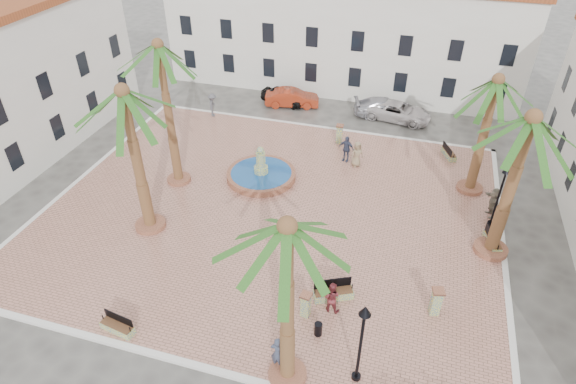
# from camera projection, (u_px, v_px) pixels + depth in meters

# --- Properties ---
(ground) EXTENTS (120.00, 120.00, 0.00)m
(ground) POSITION_uv_depth(u_px,v_px,m) (272.00, 211.00, 28.72)
(ground) COLOR #56544F
(ground) RESTS_ON ground
(plaza) EXTENTS (26.00, 22.00, 0.15)m
(plaza) POSITION_uv_depth(u_px,v_px,m) (272.00, 210.00, 28.68)
(plaza) COLOR #B27562
(plaza) RESTS_ON ground
(kerb_n) EXTENTS (26.30, 0.30, 0.16)m
(kerb_n) POSITION_uv_depth(u_px,v_px,m) (316.00, 127.00, 37.25)
(kerb_n) COLOR silver
(kerb_n) RESTS_ON ground
(kerb_s) EXTENTS (26.30, 0.30, 0.16)m
(kerb_s) POSITION_uv_depth(u_px,v_px,m) (190.00, 364.00, 20.09)
(kerb_s) COLOR silver
(kerb_s) RESTS_ON ground
(kerb_e) EXTENTS (0.30, 22.30, 0.16)m
(kerb_e) POSITION_uv_depth(u_px,v_px,m) (503.00, 252.00, 25.66)
(kerb_e) COLOR silver
(kerb_e) RESTS_ON ground
(kerb_w) EXTENTS (0.30, 22.30, 0.16)m
(kerb_w) POSITION_uv_depth(u_px,v_px,m) (85.00, 176.00, 31.69)
(kerb_w) COLOR silver
(kerb_w) RESTS_ON ground
(building_north) EXTENTS (30.40, 7.40, 9.50)m
(building_north) POSITION_uv_depth(u_px,v_px,m) (343.00, 32.00, 41.55)
(building_north) COLOR silver
(building_north) RESTS_ON ground
(fountain) EXTENTS (4.48, 4.48, 2.31)m
(fountain) POSITION_uv_depth(u_px,v_px,m) (261.00, 174.00, 31.17)
(fountain) COLOR #9D5B41
(fountain) RESTS_ON plaza
(palm_nw) EXTENTS (4.87, 4.87, 9.23)m
(palm_nw) POSITION_uv_depth(u_px,v_px,m) (160.00, 60.00, 26.46)
(palm_nw) COLOR #9D5B41
(palm_nw) RESTS_ON plaza
(palm_sw) EXTENTS (5.52, 5.52, 8.61)m
(palm_sw) POSITION_uv_depth(u_px,v_px,m) (126.00, 109.00, 23.09)
(palm_sw) COLOR #9D5B41
(palm_sw) RESTS_ON plaza
(palm_s) EXTENTS (5.07, 5.07, 8.22)m
(palm_s) POSITION_uv_depth(u_px,v_px,m) (287.00, 247.00, 15.50)
(palm_s) COLOR #9D5B41
(palm_s) RESTS_ON plaza
(palm_e) EXTENTS (5.74, 5.74, 8.28)m
(palm_e) POSITION_uv_depth(u_px,v_px,m) (527.00, 136.00, 21.62)
(palm_e) COLOR #9D5B41
(palm_e) RESTS_ON plaza
(palm_ne) EXTENTS (5.19, 5.19, 7.65)m
(palm_ne) POSITION_uv_depth(u_px,v_px,m) (495.00, 94.00, 26.57)
(palm_ne) COLOR #9D5B41
(palm_ne) RESTS_ON plaza
(bench_s) EXTENTS (1.68, 0.75, 0.86)m
(bench_s) POSITION_uv_depth(u_px,v_px,m) (118.00, 327.00, 21.27)
(bench_s) COLOR #8A9A67
(bench_s) RESTS_ON plaza
(bench_se) EXTENTS (1.97, 1.36, 1.01)m
(bench_se) POSITION_uv_depth(u_px,v_px,m) (333.00, 293.00, 22.83)
(bench_se) COLOR #8A9A67
(bench_se) RESTS_ON plaza
(bench_e) EXTENTS (0.91, 1.79, 0.91)m
(bench_e) POSITION_uv_depth(u_px,v_px,m) (492.00, 241.00, 25.90)
(bench_e) COLOR #8A9A67
(bench_e) RESTS_ON plaza
(bench_ne) EXTENTS (1.08, 1.68, 0.85)m
(bench_ne) POSITION_uv_depth(u_px,v_px,m) (449.00, 153.00, 33.40)
(bench_ne) COLOR #8A9A67
(bench_ne) RESTS_ON plaza
(lamppost_s) EXTENTS (0.46, 0.46, 4.28)m
(lamppost_s) POSITION_uv_depth(u_px,v_px,m) (362.00, 332.00, 17.81)
(lamppost_s) COLOR black
(lamppost_s) RESTS_ON plaza
(lamppost_e) EXTENTS (0.42, 0.42, 3.89)m
(lamppost_e) POSITION_uv_depth(u_px,v_px,m) (502.00, 186.00, 25.95)
(lamppost_e) COLOR black
(lamppost_e) RESTS_ON plaza
(bollard_se) EXTENTS (0.55, 0.55, 1.34)m
(bollard_se) POSITION_uv_depth(u_px,v_px,m) (306.00, 304.00, 21.73)
(bollard_se) COLOR #8A9A67
(bollard_se) RESTS_ON plaza
(bollard_n) EXTENTS (0.52, 0.52, 1.42)m
(bollard_n) POSITION_uv_depth(u_px,v_px,m) (339.00, 134.00, 34.71)
(bollard_n) COLOR #8A9A67
(bollard_n) RESTS_ON plaza
(bollard_e) EXTENTS (0.64, 0.64, 1.48)m
(bollard_e) POSITION_uv_depth(u_px,v_px,m) (436.00, 301.00, 21.79)
(bollard_e) COLOR #8A9A67
(bollard_e) RESTS_ON plaza
(litter_bin) EXTENTS (0.35, 0.35, 0.68)m
(litter_bin) POSITION_uv_depth(u_px,v_px,m) (318.00, 329.00, 21.05)
(litter_bin) COLOR black
(litter_bin) RESTS_ON plaza
(cyclist_a) EXTENTS (0.68, 0.47, 1.79)m
(cyclist_a) POSITION_uv_depth(u_px,v_px,m) (278.00, 353.00, 19.38)
(cyclist_a) COLOR #363F55
(cyclist_a) RESTS_ON plaza
(cyclist_b) EXTENTS (0.85, 0.68, 1.68)m
(cyclist_b) POSITION_uv_depth(u_px,v_px,m) (331.00, 297.00, 21.90)
(cyclist_b) COLOR maroon
(cyclist_b) RESTS_ON plaza
(pedestrian_fountain_a) EXTENTS (1.04, 1.01, 1.80)m
(pedestrian_fountain_a) POSITION_uv_depth(u_px,v_px,m) (357.00, 154.00, 32.05)
(pedestrian_fountain_a) COLOR #887355
(pedestrian_fountain_a) RESTS_ON plaza
(pedestrian_fountain_b) EXTENTS (1.17, 0.69, 1.86)m
(pedestrian_fountain_b) POSITION_uv_depth(u_px,v_px,m) (346.00, 149.00, 32.58)
(pedestrian_fountain_b) COLOR #343C54
(pedestrian_fountain_b) RESTS_ON plaza
(pedestrian_north) EXTENTS (0.99, 1.36, 1.88)m
(pedestrian_north) POSITION_uv_depth(u_px,v_px,m) (213.00, 105.00, 38.13)
(pedestrian_north) COLOR #4D4D52
(pedestrian_north) RESTS_ON plaza
(pedestrian_east) EXTENTS (0.93, 1.83, 1.89)m
(pedestrian_east) POSITION_uv_depth(u_px,v_px,m) (493.00, 202.00, 27.60)
(pedestrian_east) COLOR #696150
(pedestrian_east) RESTS_ON plaza
(car_black) EXTENTS (4.22, 2.44, 1.35)m
(car_black) POSITION_uv_depth(u_px,v_px,m) (284.00, 96.00, 40.50)
(car_black) COLOR black
(car_black) RESTS_ON ground
(car_red) EXTENTS (4.68, 2.50, 1.47)m
(car_red) POSITION_uv_depth(u_px,v_px,m) (292.00, 98.00, 40.06)
(car_red) COLOR #9A2D15
(car_red) RESTS_ON ground
(car_silver) EXTENTS (5.23, 3.34, 1.41)m
(car_silver) POSITION_uv_depth(u_px,v_px,m) (384.00, 107.00, 38.69)
(car_silver) COLOR #ABAAB3
(car_silver) RESTS_ON ground
(car_white) EXTENTS (5.45, 3.13, 1.43)m
(car_white) POSITION_uv_depth(u_px,v_px,m) (398.00, 112.00, 38.01)
(car_white) COLOR beige
(car_white) RESTS_ON ground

